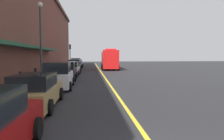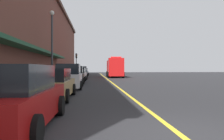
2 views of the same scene
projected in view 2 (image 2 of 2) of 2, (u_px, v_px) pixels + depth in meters
The scene contains 20 objects.
ground_plane at pixel (108, 79), 29.71m from camera, with size 112.00×112.00×0.00m, color #232326.
sidewalk_left at pixel (63, 79), 29.16m from camera, with size 2.40×70.00×0.15m, color #ADA8A0.
lane_center_stripe at pixel (108, 79), 29.71m from camera, with size 0.16×70.00×0.01m, color gold.
brick_building_left at pixel (5, 34), 27.47m from camera, with size 13.37×64.00×12.10m.
parked_car_0 at pixel (15, 99), 5.38m from camera, with size 2.07×4.52×1.62m.
parked_car_1 at pixel (53, 84), 10.64m from camera, with size 2.00×4.70×1.53m.
parked_car_2 at pixel (69, 77), 16.24m from camera, with size 2.09×4.48×1.88m.
parked_car_3 at pixel (75, 75), 21.57m from camera, with size 2.10×4.40×1.78m.
parked_car_4 at pixel (78, 74), 26.78m from camera, with size 2.22×4.55×1.64m.
parked_car_5 at pixel (81, 73), 32.65m from camera, with size 2.04×4.75×1.77m.
parked_car_6 at pixel (82, 72), 37.81m from camera, with size 1.95×4.11×1.90m.
parked_car_7 at pixel (84, 72), 43.52m from camera, with size 2.03×4.25×1.62m.
fire_truck at pixel (115, 68), 37.39m from camera, with size 2.97×8.88×3.44m.
parking_meter_0 at pixel (74, 71), 36.56m from camera, with size 0.14×0.18×1.33m.
parking_meter_1 at pixel (48, 75), 15.71m from camera, with size 0.14×0.18×1.33m.
parking_meter_2 at pixel (71, 72), 31.61m from camera, with size 0.14×0.18×1.33m.
parking_meter_3 at pixel (37, 76), 12.60m from camera, with size 0.14×0.18×1.33m.
parking_meter_4 at pixel (68, 72), 28.51m from camera, with size 0.14×0.18×1.33m.
street_lamp_left at pixel (52, 39), 20.20m from camera, with size 0.44×0.44×6.94m.
traffic_light_near at pixel (76, 60), 41.00m from camera, with size 0.38×0.36×4.30m.
Camera 2 is at (-2.00, -4.64, 1.53)m, focal length 33.84 mm.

